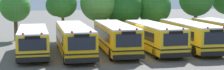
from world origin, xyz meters
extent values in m
plane|color=#595651|center=(0.00, 0.00, 0.00)|extent=(160.00, 160.00, 0.00)
cube|color=yellow|center=(-9.19, -0.13, 1.31)|extent=(2.63, 9.26, 1.91)
cube|color=white|center=(-9.19, -0.13, 2.32)|extent=(2.58, 9.07, 0.12)
cube|color=black|center=(-9.09, -4.80, 0.53)|extent=(2.49, 0.21, 0.36)
cube|color=black|center=(-9.09, -4.75, 1.65)|extent=(2.00, 0.10, 0.92)
cube|color=black|center=(-7.95, 0.20, 1.61)|extent=(0.19, 7.18, 0.69)
cube|color=black|center=(-10.43, 0.15, 1.61)|extent=(0.19, 7.18, 0.69)
cube|color=black|center=(-9.19, -0.13, 0.92)|extent=(2.66, 9.35, 0.10)
sphere|color=red|center=(-8.42, -4.57, 2.42)|extent=(0.18, 0.18, 0.18)
sphere|color=red|center=(-9.77, -4.60, 2.42)|extent=(0.18, 0.18, 0.18)
cube|color=black|center=(-9.09, -4.76, 2.16)|extent=(1.10, 0.10, 0.24)
cylinder|color=black|center=(-8.04, -3.31, 0.50)|extent=(0.30, 1.01, 1.00)
cylinder|color=black|center=(-10.20, -3.35, 0.50)|extent=(0.30, 1.01, 1.00)
cylinder|color=black|center=(-8.17, 2.70, 0.50)|extent=(0.30, 1.01, 1.00)
cylinder|color=black|center=(-10.33, 2.65, 0.50)|extent=(0.30, 1.01, 1.00)
cube|color=#EAA80C|center=(-5.67, -0.14, 1.39)|extent=(2.61, 11.27, 2.09)
cube|color=white|center=(-5.67, -0.14, 2.50)|extent=(2.56, 11.04, 0.12)
cube|color=black|center=(-5.60, -5.83, 0.53)|extent=(2.52, 0.19, 0.36)
cube|color=black|center=(-5.60, -5.78, 1.77)|extent=(2.03, 0.08, 1.00)
cube|color=black|center=(-4.41, 0.17, 1.73)|extent=(0.15, 8.77, 0.75)
cube|color=black|center=(-6.92, 0.14, 1.73)|extent=(0.15, 8.77, 0.75)
cube|color=black|center=(-5.67, -0.14, 0.98)|extent=(2.63, 11.38, 0.10)
sphere|color=red|center=(-4.92, -5.60, 2.60)|extent=(0.18, 0.18, 0.18)
sphere|color=red|center=(-6.28, -5.62, 2.60)|extent=(0.18, 0.18, 0.18)
cube|color=black|center=(-5.60, -5.79, 2.34)|extent=(1.11, 0.09, 0.24)
cylinder|color=black|center=(-4.52, -4.35, 0.50)|extent=(0.29, 1.00, 1.00)
cylinder|color=black|center=(-6.71, -4.37, 0.50)|extent=(0.29, 1.00, 1.00)
cylinder|color=black|center=(-4.62, 3.69, 0.50)|extent=(0.29, 1.00, 1.00)
cylinder|color=black|center=(-6.81, 3.66, 0.50)|extent=(0.29, 1.00, 1.00)
cube|color=#EAA80C|center=(-1.84, 0.01, 1.42)|extent=(2.63, 10.46, 2.14)
cube|color=white|center=(-1.84, 0.01, 2.55)|extent=(2.58, 10.25, 0.12)
cube|color=black|center=(-1.93, -5.27, 0.53)|extent=(2.50, 0.20, 0.36)
cube|color=black|center=(-1.93, -5.22, 1.80)|extent=(2.01, 0.09, 1.03)
cube|color=black|center=(-0.59, 0.29, 1.76)|extent=(0.18, 8.13, 0.77)
cube|color=black|center=(-3.08, 0.33, 1.76)|extent=(0.18, 8.13, 0.77)
cube|color=black|center=(-1.84, 0.01, 0.99)|extent=(2.65, 10.57, 0.10)
sphere|color=red|center=(-1.26, -5.06, 2.65)|extent=(0.18, 0.18, 0.18)
sphere|color=red|center=(-2.60, -5.04, 2.65)|extent=(0.18, 0.18, 0.18)
cube|color=black|center=(-1.93, -5.23, 2.39)|extent=(1.10, 0.10, 0.24)
cylinder|color=black|center=(-0.82, -3.82, 0.50)|extent=(0.30, 1.00, 1.00)
cylinder|color=black|center=(-2.99, -3.78, 0.50)|extent=(0.30, 1.00, 1.00)
cylinder|color=black|center=(-0.70, 3.40, 0.50)|extent=(0.30, 1.00, 1.00)
cylinder|color=black|center=(-2.87, 3.44, 0.50)|extent=(0.30, 1.00, 1.00)
cube|color=yellow|center=(1.75, -0.10, 1.39)|extent=(2.78, 10.34, 2.09)
cube|color=white|center=(1.75, -0.10, 2.50)|extent=(2.73, 10.14, 0.12)
cube|color=black|center=(1.88, -5.31, 0.53)|extent=(2.58, 0.23, 0.36)
cube|color=black|center=(1.88, -5.26, 1.77)|extent=(2.07, 0.11, 1.00)
cube|color=black|center=(3.02, 0.23, 1.73)|extent=(0.24, 8.02, 0.75)
cube|color=black|center=(0.46, 0.17, 1.73)|extent=(0.24, 8.02, 0.75)
cube|color=black|center=(1.75, -0.10, 0.98)|extent=(2.81, 10.45, 0.10)
sphere|color=red|center=(2.57, -5.07, 2.60)|extent=(0.18, 0.18, 0.18)
sphere|color=red|center=(1.18, -5.11, 2.60)|extent=(0.18, 0.18, 0.18)
cube|color=black|center=(1.88, -5.27, 2.34)|extent=(1.14, 0.11, 0.24)
cylinder|color=black|center=(2.96, -3.81, 0.50)|extent=(0.31, 1.01, 1.00)
cylinder|color=black|center=(0.72, -3.87, 0.50)|extent=(0.31, 1.01, 1.00)
cylinder|color=black|center=(2.78, 3.27, 0.50)|extent=(0.31, 1.01, 1.00)
cylinder|color=black|center=(0.54, 3.21, 0.50)|extent=(0.31, 1.01, 1.00)
cube|color=yellow|center=(5.51, -0.01, 1.42)|extent=(2.84, 10.54, 2.13)
cube|color=white|center=(5.51, -0.01, 2.54)|extent=(2.78, 10.33, 0.12)
cube|color=black|center=(5.36, -5.32, 0.53)|extent=(2.59, 0.23, 0.36)
cube|color=black|center=(5.36, -5.27, 1.80)|extent=(2.08, 0.12, 1.02)
cube|color=black|center=(6.81, 0.25, 1.76)|extent=(0.27, 8.17, 0.77)
cube|color=black|center=(4.23, 0.32, 1.76)|extent=(0.27, 8.17, 0.77)
cube|color=black|center=(5.51, -0.01, 0.99)|extent=(2.87, 10.65, 0.10)
sphere|color=red|center=(6.06, -5.12, 2.64)|extent=(0.18, 0.18, 0.18)
sphere|color=red|center=(4.66, -5.08, 2.64)|extent=(0.18, 0.18, 0.18)
cube|color=black|center=(5.36, -5.28, 2.38)|extent=(1.14, 0.11, 0.24)
cylinder|color=black|center=(6.53, -3.88, 0.50)|extent=(0.31, 1.01, 1.00)
cylinder|color=black|center=(4.27, -3.82, 0.50)|extent=(0.31, 1.01, 1.00)
cylinder|color=black|center=(6.74, 3.39, 0.50)|extent=(0.31, 1.01, 1.00)
cylinder|color=black|center=(4.48, 3.46, 0.50)|extent=(0.31, 1.01, 1.00)
cube|color=black|center=(8.15, 0.08, 1.79)|extent=(0.19, 8.94, 0.79)
cylinder|color=black|center=(10.56, 3.67, 0.50)|extent=(0.30, 1.00, 1.00)
cylinder|color=black|center=(8.37, 3.70, 0.50)|extent=(0.30, 1.00, 1.00)
cylinder|color=#4C3823|center=(-11.33, 9.86, 1.29)|extent=(0.42, 0.42, 2.58)
sphere|color=#387A2D|center=(-11.33, 9.86, 3.89)|extent=(3.47, 3.47, 3.47)
sphere|color=#387A2D|center=(-11.72, 9.47, 3.84)|extent=(1.94, 1.94, 1.94)
cylinder|color=#4C3823|center=(-6.02, 8.97, 1.51)|extent=(0.32, 0.32, 3.02)
sphere|color=#286623|center=(-6.02, 8.97, 4.27)|extent=(3.32, 3.32, 3.32)
sphere|color=#286623|center=(-6.66, 9.15, 4.04)|extent=(2.57, 2.57, 2.57)
cylinder|color=#4C3823|center=(-1.80, 9.32, 1.32)|extent=(0.34, 0.34, 2.63)
sphere|color=#478438|center=(-1.80, 9.32, 4.28)|extent=(4.39, 4.39, 4.39)
sphere|color=#478438|center=(-1.45, 9.08, 4.25)|extent=(3.03, 3.03, 3.03)
cylinder|color=#4C3823|center=(1.28, 9.52, 1.02)|extent=(0.44, 0.44, 2.03)
sphere|color=#1E561E|center=(1.28, 9.52, 3.77)|extent=(4.63, 4.63, 4.63)
sphere|color=#1E561E|center=(2.03, 9.88, 3.93)|extent=(2.64, 2.64, 2.64)
cylinder|color=#4C3823|center=(5.16, 9.61, 1.05)|extent=(0.45, 0.45, 2.11)
sphere|color=#286623|center=(5.16, 9.61, 3.72)|extent=(4.30, 4.30, 4.30)
sphere|color=#286623|center=(4.61, 9.24, 4.05)|extent=(3.11, 3.11, 3.11)
cylinder|color=#4C3823|center=(10.60, 9.20, 1.54)|extent=(0.46, 0.46, 3.08)
sphere|color=#286623|center=(10.52, 9.32, 4.43)|extent=(3.16, 3.16, 3.16)
camera|label=1|loc=(-8.37, -29.42, 5.34)|focal=53.17mm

